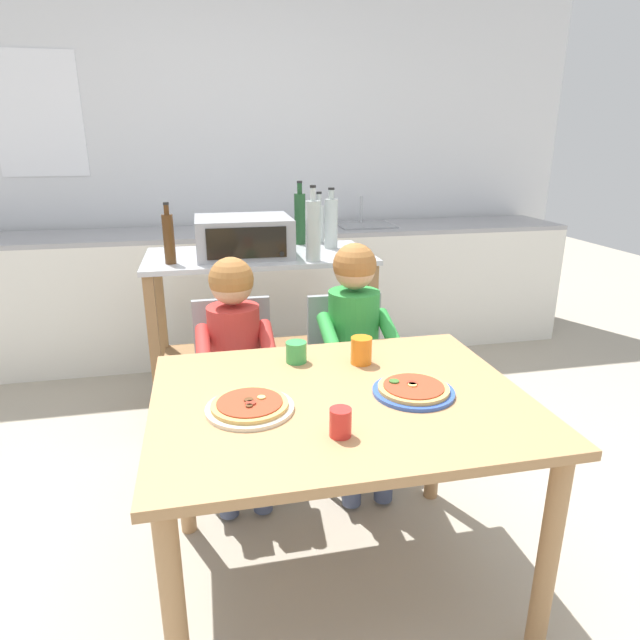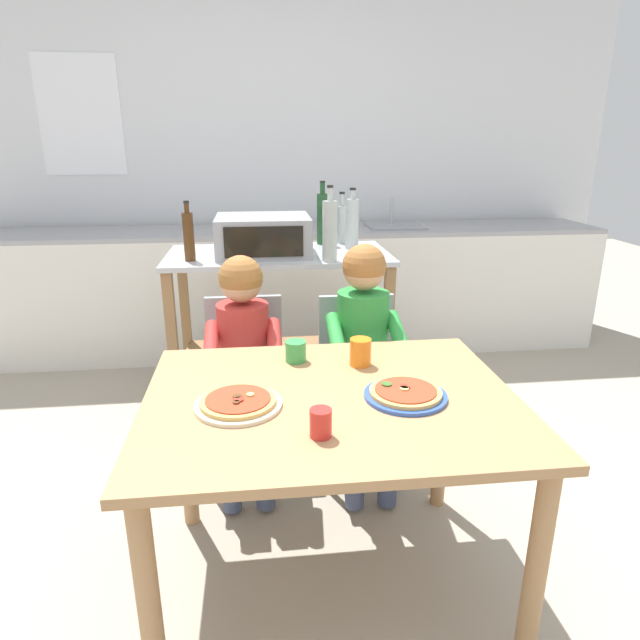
% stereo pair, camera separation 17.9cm
% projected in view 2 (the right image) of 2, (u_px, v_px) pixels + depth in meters
% --- Properties ---
extents(ground_plane, '(10.78, 10.78, 0.00)m').
position_uv_depth(ground_plane, '(303.00, 430.00, 2.93)').
color(ground_plane, '#A89E8C').
extents(back_wall_tiled, '(4.99, 0.13, 2.70)m').
position_uv_depth(back_wall_tiled, '(282.00, 159.00, 4.09)').
color(back_wall_tiled, silver).
rests_on(back_wall_tiled, ground).
extents(kitchen_counter, '(4.49, 0.60, 1.09)m').
position_uv_depth(kitchen_counter, '(288.00, 289.00, 3.99)').
color(kitchen_counter, silver).
rests_on(kitchen_counter, ground).
extents(kitchen_island_cart, '(1.18, 0.61, 0.91)m').
position_uv_depth(kitchen_island_cart, '(280.00, 306.00, 3.01)').
color(kitchen_island_cart, '#B7BABF').
rests_on(kitchen_island_cart, ground).
extents(toaster_oven, '(0.49, 0.41, 0.20)m').
position_uv_depth(toaster_oven, '(263.00, 235.00, 2.85)').
color(toaster_oven, '#999BA0').
rests_on(toaster_oven, kitchen_island_cart).
extents(bottle_squat_spirits, '(0.05, 0.05, 0.30)m').
position_uv_depth(bottle_squat_spirits, '(189.00, 235.00, 2.68)').
color(bottle_squat_spirits, '#4C2D14').
rests_on(bottle_squat_spirits, kitchen_island_cart).
extents(bottle_dark_olive_oil, '(0.06, 0.06, 0.29)m').
position_uv_depth(bottle_dark_olive_oil, '(342.00, 223.00, 3.15)').
color(bottle_dark_olive_oil, '#ADB7B2').
rests_on(bottle_dark_olive_oil, kitchen_island_cart).
extents(bottle_clear_vinegar, '(0.07, 0.07, 0.33)m').
position_uv_depth(bottle_clear_vinegar, '(352.00, 223.00, 2.98)').
color(bottle_clear_vinegar, '#ADB7B2').
rests_on(bottle_clear_vinegar, kitchen_island_cart).
extents(bottle_brown_beer, '(0.07, 0.07, 0.37)m').
position_uv_depth(bottle_brown_beer, '(330.00, 230.00, 2.66)').
color(bottle_brown_beer, '#ADB7B2').
rests_on(bottle_brown_beer, kitchen_island_cart).
extents(bottle_slim_sauce, '(0.06, 0.06, 0.36)m').
position_uv_depth(bottle_slim_sauce, '(322.00, 218.00, 3.12)').
color(bottle_slim_sauce, '#1E4723').
rests_on(bottle_slim_sauce, kitchen_island_cart).
extents(dining_table, '(1.16, 0.91, 0.73)m').
position_uv_depth(dining_table, '(331.00, 426.00, 1.72)').
color(dining_table, '#AD7F51').
rests_on(dining_table, ground).
extents(dining_chair_left, '(0.36, 0.36, 0.81)m').
position_uv_depth(dining_chair_left, '(246.00, 374.00, 2.45)').
color(dining_chair_left, gray).
rests_on(dining_chair_left, ground).
extents(dining_chair_right, '(0.36, 0.36, 0.81)m').
position_uv_depth(dining_chair_right, '(359.00, 373.00, 2.47)').
color(dining_chair_right, gray).
rests_on(dining_chair_right, ground).
extents(child_in_red_shirt, '(0.32, 0.42, 1.02)m').
position_uv_depth(child_in_red_shirt, '(244.00, 348.00, 2.28)').
color(child_in_red_shirt, '#424C6B').
rests_on(child_in_red_shirt, ground).
extents(child_in_green_shirt, '(0.32, 0.42, 1.06)m').
position_uv_depth(child_in_green_shirt, '(365.00, 341.00, 2.30)').
color(child_in_green_shirt, '#424C6B').
rests_on(child_in_green_shirt, ground).
extents(pizza_plate_cream, '(0.26, 0.26, 0.03)m').
position_uv_depth(pizza_plate_cream, '(238.00, 403.00, 1.62)').
color(pizza_plate_cream, beige).
rests_on(pizza_plate_cream, dining_table).
extents(pizza_plate_blue_rimmed, '(0.26, 0.26, 0.03)m').
position_uv_depth(pizza_plate_blue_rimmed, '(405.00, 394.00, 1.67)').
color(pizza_plate_blue_rimmed, '#3356B7').
rests_on(pizza_plate_blue_rimmed, dining_table).
extents(drinking_cup_red, '(0.06, 0.06, 0.08)m').
position_uv_depth(drinking_cup_red, '(321.00, 423.00, 1.45)').
color(drinking_cup_red, red).
rests_on(drinking_cup_red, dining_table).
extents(drinking_cup_orange, '(0.08, 0.08, 0.10)m').
position_uv_depth(drinking_cup_orange, '(360.00, 352.00, 1.91)').
color(drinking_cup_orange, orange).
rests_on(drinking_cup_orange, dining_table).
extents(drinking_cup_green, '(0.07, 0.07, 0.08)m').
position_uv_depth(drinking_cup_green, '(296.00, 351.00, 1.94)').
color(drinking_cup_green, green).
rests_on(drinking_cup_green, dining_table).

